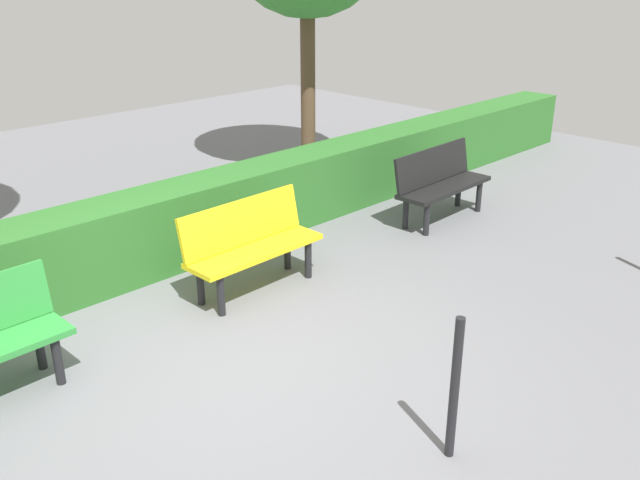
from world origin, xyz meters
name	(u,v)px	position (x,y,z in m)	size (l,w,h in m)	color
ground_plane	(218,373)	(0.00, 0.00, 0.00)	(18.43, 18.43, 0.00)	slate
bench_black	(440,181)	(-3.99, -0.84, 0.48)	(1.43, 0.50, 0.86)	black
bench_yellow	(250,242)	(-1.14, -0.96, 0.48)	(1.40, 0.49, 0.86)	yellow
hedge_row	(195,219)	(-1.24, -2.01, 0.40)	(14.43, 0.60, 0.81)	#2D6B28
railing_post_mid	(454,389)	(-0.49, 1.81, 0.50)	(0.06, 0.06, 1.00)	black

